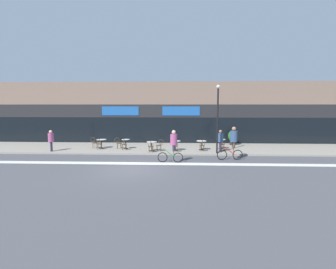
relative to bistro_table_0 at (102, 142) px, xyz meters
name	(u,v)px	position (x,y,z in m)	size (l,w,h in m)	color
ground_plane	(131,170)	(3.71, -6.69, -0.65)	(120.00, 120.00, 0.00)	#4C4C51
sidewalk_slab	(147,148)	(3.71, 0.56, -0.59)	(40.00, 5.50, 0.12)	gray
storefront_facade	(153,113)	(3.71, 5.28, 2.25)	(40.00, 4.06, 5.83)	#7F6656
bike_lane_stripe	(136,163)	(3.71, -5.00, -0.65)	(36.00, 0.70, 0.01)	silver
bistro_table_0	(102,142)	(0.00, 0.00, 0.00)	(0.80, 0.80, 0.73)	black
bistro_table_1	(126,142)	(2.05, -0.15, 0.01)	(0.66, 0.66, 0.77)	black
bistro_table_2	(152,144)	(4.28, -1.13, 0.00)	(0.78, 0.78, 0.73)	black
bistro_table_3	(175,143)	(6.12, -0.80, 0.02)	(0.80, 0.80, 0.76)	black
bistro_table_4	(201,143)	(8.17, -0.45, 0.00)	(0.80, 0.80, 0.73)	black
bistro_table_5	(221,142)	(9.81, 0.25, 0.02)	(0.75, 0.75, 0.77)	black
cafe_chair_0_near	(99,143)	(-0.01, -0.63, -0.01)	(0.43, 0.59, 0.90)	#4C3823
cafe_chair_0_side	(94,142)	(-0.63, 0.00, -0.01)	(0.58, 0.42, 0.90)	#4C3823
cafe_chair_1_near	(124,144)	(2.05, -0.77, -0.01)	(0.43, 0.59, 0.90)	#4C3823
cafe_chair_1_side	(118,142)	(1.42, -0.15, -0.01)	(0.59, 0.44, 0.90)	#4C3823
cafe_chair_2_near	(151,146)	(4.29, -1.76, -0.01)	(0.41, 0.58, 0.90)	#4C3823
cafe_chair_2_side	(160,144)	(4.91, -1.14, -0.01)	(0.60, 0.45, 0.90)	#4C3823
cafe_chair_3_near	(175,145)	(6.12, -1.43, -0.01)	(0.40, 0.57, 0.90)	#4C3823
cafe_chair_4_near	(202,145)	(8.17, -1.07, -0.01)	(0.40, 0.57, 0.90)	#4C3823
cafe_chair_5_near	(222,143)	(9.82, -0.38, -0.01)	(0.45, 0.60, 0.90)	#4C3823
planter_pot	(233,137)	(11.19, 2.34, 0.19)	(0.84, 0.84, 1.31)	#232326
lamp_post	(218,114)	(9.20, -1.89, 2.36)	(0.26, 0.26, 4.99)	black
cyclist_0	(233,140)	(10.00, -3.61, 0.68)	(1.74, 0.55, 2.24)	black
cyclist_1	(173,143)	(6.02, -4.62, 0.59)	(1.64, 0.53, 2.09)	black
pedestrian_near_end	(51,139)	(-3.44, -1.60, 0.44)	(0.52, 0.52, 1.63)	#382D47
pedestrian_far_end	(220,139)	(9.55, -1.17, 0.46)	(0.49, 0.49, 1.67)	#382D47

